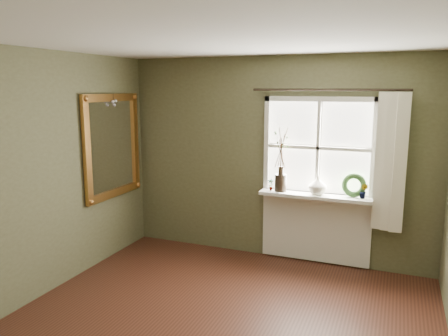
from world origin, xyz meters
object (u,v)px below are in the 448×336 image
cream_vase (318,185)px  wreath (354,188)px  gilt_mirror (113,146)px  dark_jug (281,183)px

cream_vase → wreath: bearing=5.4°
gilt_mirror → wreath: bearing=12.0°
cream_vase → wreath: 0.42m
dark_jug → cream_vase: (0.46, 0.00, 0.01)m
dark_jug → wreath: wreath is taller
cream_vase → dark_jug: bearing=180.0°
cream_vase → gilt_mirror: 2.65m
wreath → cream_vase: bearing=-168.9°
dark_jug → wreath: 0.88m
wreath → gilt_mirror: bearing=-162.3°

